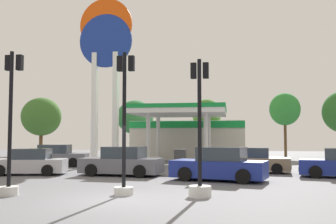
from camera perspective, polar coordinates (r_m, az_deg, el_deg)
ground_plane at (r=13.15m, az=-7.36°, el=-12.84°), size 90.00×90.00×0.00m
gas_station at (r=36.82m, az=3.12°, el=-3.74°), size 10.41×14.47×4.45m
station_pole_sign at (r=32.12m, az=-9.25°, el=8.22°), size 4.41×0.56×13.48m
car_1 at (r=22.68m, az=-19.95°, el=-7.12°), size 4.28×2.50×1.44m
car_2 at (r=21.06m, az=-6.85°, el=-7.44°), size 4.51×2.31×1.56m
car_3 at (r=23.25m, az=12.69°, el=-7.14°), size 4.22×2.21×1.45m
car_4 at (r=18.66m, az=7.61°, el=-7.88°), size 4.76×2.89×1.59m
car_5 at (r=28.41m, az=-16.21°, el=-6.37°), size 4.52×2.52×1.53m
traffic_signal_0 at (r=15.04m, az=-22.38°, el=-3.95°), size 0.69×0.70×5.21m
traffic_signal_1 at (r=13.61m, az=4.75°, el=-6.41°), size 0.80×0.80×4.86m
traffic_signal_2 at (r=14.14m, az=-6.50°, el=-4.01°), size 0.71×0.71×5.21m
tree_0 at (r=45.63m, az=-18.30°, el=-0.67°), size 4.42×4.42×6.50m
tree_1 at (r=43.19m, az=-4.92°, el=-0.78°), size 4.10×4.10×6.17m
tree_2 at (r=40.06m, az=5.76°, el=-0.28°), size 3.07×3.07×5.99m
tree_3 at (r=39.83m, az=16.97°, el=0.36°), size 3.01×3.01×6.43m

